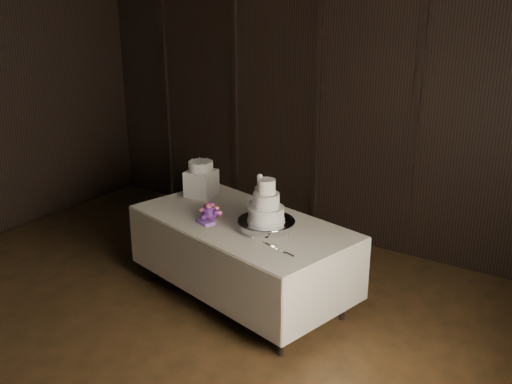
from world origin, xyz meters
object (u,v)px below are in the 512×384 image
(wedding_cake, at_px, (263,204))
(box_pedestal, at_px, (201,183))
(display_table, at_px, (242,256))
(bouquet, at_px, (209,212))
(cake_stand, at_px, (266,225))
(small_cake, at_px, (201,166))

(wedding_cake, relative_size, box_pedestal, 1.37)
(box_pedestal, bearing_deg, display_table, -24.09)
(bouquet, relative_size, box_pedestal, 1.43)
(display_table, distance_m, cake_stand, 0.49)
(small_cake, bearing_deg, box_pedestal, 0.00)
(bouquet, relative_size, small_cake, 1.57)
(box_pedestal, distance_m, small_cake, 0.17)
(box_pedestal, bearing_deg, wedding_cake, -22.29)
(bouquet, height_order, small_cake, small_cake)
(display_table, bearing_deg, small_cake, 168.29)
(display_table, height_order, box_pedestal, box_pedestal)
(small_cake, bearing_deg, cake_stand, -21.03)
(bouquet, bearing_deg, small_cake, 135.42)
(wedding_cake, distance_m, box_pedestal, 1.06)
(wedding_cake, height_order, bouquet, wedding_cake)
(display_table, bearing_deg, box_pedestal, 168.29)
(display_table, distance_m, small_cake, 1.00)
(cake_stand, xyz_separation_m, wedding_cake, (-0.03, -0.01, 0.19))
(small_cake, bearing_deg, display_table, -24.09)
(small_cake, bearing_deg, wedding_cake, -22.29)
(wedding_cake, bearing_deg, small_cake, 158.64)
(cake_stand, height_order, box_pedestal, box_pedestal)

